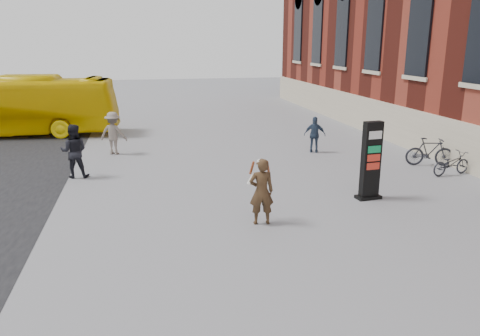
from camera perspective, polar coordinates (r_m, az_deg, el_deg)
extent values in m
plane|color=#9E9EA3|center=(11.95, 0.20, -8.10)|extent=(100.00, 100.00, 0.00)
cube|color=beige|center=(20.79, 22.80, 3.44)|extent=(0.18, 44.00, 1.80)
cube|color=black|center=(14.76, 15.67, 0.85)|extent=(0.60, 0.30, 2.42)
cube|color=black|center=(15.08, 15.35, -3.42)|extent=(0.81, 0.47, 0.10)
cube|color=white|center=(14.59, 15.90, 3.98)|extent=(0.46, 0.32, 0.24)
cube|color=#0B6C3C|center=(14.67, 15.77, 2.31)|extent=(0.46, 0.32, 0.21)
cube|color=#9F2417|center=(14.73, 15.70, 1.33)|extent=(0.46, 0.32, 0.21)
cube|color=#9F2417|center=(14.79, 15.63, 0.34)|extent=(0.46, 0.32, 0.21)
imported|color=#422E1B|center=(12.34, 2.63, -2.88)|extent=(0.69, 0.48, 1.80)
cylinder|color=white|center=(12.11, 2.68, 0.80)|extent=(0.25, 0.25, 0.06)
cone|color=white|center=(12.53, 3.41, -1.06)|extent=(0.25, 0.25, 0.44)
cylinder|color=brown|center=(12.46, 3.43, 0.11)|extent=(0.15, 0.14, 0.37)
cone|color=white|center=(12.46, 1.46, -1.13)|extent=(0.26, 0.26, 0.44)
cylinder|color=brown|center=(12.38, 1.47, 0.04)|extent=(0.14, 0.15, 0.37)
imported|color=yellow|center=(26.84, -26.58, 6.79)|extent=(11.11, 3.69, 3.04)
imported|color=black|center=(17.57, -19.58, 1.95)|extent=(0.98, 0.79, 1.92)
imported|color=gray|center=(20.76, -15.18, 4.12)|extent=(1.35, 1.07, 1.82)
imported|color=#2C3C54|center=(20.62, 9.10, 4.03)|extent=(1.00, 0.71, 1.57)
imported|color=#23252C|center=(18.62, 24.37, 0.51)|extent=(1.72, 0.86, 0.86)
imported|color=#23252C|center=(19.67, 22.12, 1.85)|extent=(1.92, 1.00, 1.11)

